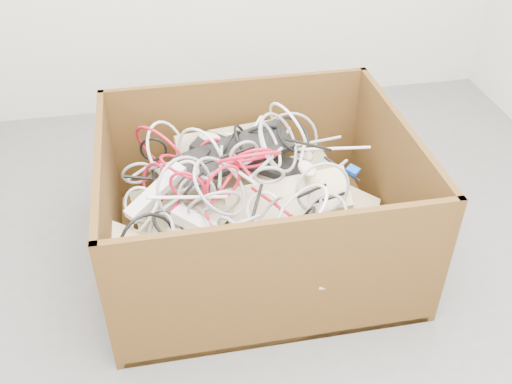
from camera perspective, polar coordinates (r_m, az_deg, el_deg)
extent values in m
plane|color=#565659|center=(2.29, 3.56, -8.93)|extent=(3.00, 3.00, 0.00)
cube|color=#402810|center=(2.40, 0.09, -5.74)|extent=(1.13, 0.94, 0.03)
cube|color=#402810|center=(2.60, -1.80, 5.41)|extent=(1.13, 0.02, 0.56)
cube|color=#402810|center=(1.90, 2.72, -9.17)|extent=(1.13, 0.03, 0.56)
cube|color=#402810|center=(2.38, 13.31, 0.81)|extent=(0.03, 0.89, 0.56)
cube|color=#402810|center=(2.22, -14.10, -2.36)|extent=(0.02, 0.89, 0.56)
cube|color=tan|center=(2.37, 0.01, -4.15)|extent=(0.99, 0.86, 0.18)
cube|color=tan|center=(2.26, -2.04, -4.02)|extent=(0.71, 0.64, 0.19)
cube|color=beige|center=(2.31, -4.68, -2.04)|extent=(0.49, 0.28, 0.07)
cube|color=beige|center=(2.39, 6.84, 0.45)|extent=(0.46, 0.36, 0.19)
cube|color=beige|center=(2.14, -0.72, -4.73)|extent=(0.28, 0.48, 0.13)
cube|color=beige|center=(2.06, -9.28, -6.17)|extent=(0.47, 0.34, 0.17)
cube|color=beige|center=(2.12, 6.14, -5.15)|extent=(0.20, 0.47, 0.10)
cube|color=beige|center=(2.46, -2.57, 4.47)|extent=(0.46, 0.19, 0.18)
cube|color=beige|center=(2.20, -3.89, -1.61)|extent=(0.39, 0.46, 0.16)
cube|color=beige|center=(2.16, 3.09, -0.63)|extent=(0.45, 0.20, 0.18)
cube|color=black|center=(2.30, -0.57, 3.40)|extent=(0.48, 0.36, 0.12)
cube|color=black|center=(2.25, -2.25, 3.80)|extent=(0.49, 0.27, 0.12)
ellipsoid|color=beige|center=(2.30, -8.39, 1.02)|extent=(0.11, 0.08, 0.04)
ellipsoid|color=beige|center=(2.37, 4.74, 3.70)|extent=(0.09, 0.11, 0.04)
ellipsoid|color=beige|center=(2.01, 0.59, -4.37)|extent=(0.10, 0.07, 0.04)
ellipsoid|color=beige|center=(2.13, 5.02, 2.29)|extent=(0.08, 0.11, 0.04)
ellipsoid|color=beige|center=(2.35, -4.59, 5.35)|extent=(0.11, 0.11, 0.04)
ellipsoid|color=black|center=(2.03, 7.34, -4.87)|extent=(0.11, 0.11, 0.04)
cube|color=white|center=(2.14, -9.73, 0.02)|extent=(0.24, 0.22, 0.11)
cube|color=white|center=(2.01, -4.51, -3.81)|extent=(0.27, 0.23, 0.10)
cube|color=#0B3CB1|center=(2.26, 9.44, 2.09)|extent=(0.06, 0.06, 0.03)
torus|color=gray|center=(2.18, 2.21, 4.86)|extent=(0.20, 0.30, 0.28)
torus|color=gray|center=(2.03, -4.12, -1.24)|extent=(0.24, 0.10, 0.22)
torus|color=black|center=(2.35, 0.66, 5.47)|extent=(0.22, 0.11, 0.20)
torus|color=silver|center=(2.35, -8.69, 4.04)|extent=(0.19, 0.29, 0.31)
torus|color=black|center=(2.00, -8.49, -3.31)|extent=(0.15, 0.19, 0.13)
torus|color=black|center=(2.27, -1.13, 4.77)|extent=(0.12, 0.19, 0.16)
torus|color=gray|center=(2.30, -9.18, 2.42)|extent=(0.15, 0.11, 0.12)
torus|color=red|center=(2.18, -6.73, 2.32)|extent=(0.24, 0.23, 0.16)
torus|color=gray|center=(2.00, 6.81, -2.31)|extent=(0.19, 0.22, 0.15)
torus|color=black|center=(2.30, -2.38, 4.37)|extent=(0.13, 0.13, 0.16)
torus|color=gray|center=(2.07, 6.54, 0.33)|extent=(0.28, 0.07, 0.28)
torus|color=black|center=(2.14, 7.01, -0.57)|extent=(0.19, 0.15, 0.13)
torus|color=black|center=(2.28, -5.42, 3.13)|extent=(0.11, 0.14, 0.14)
torus|color=black|center=(1.94, -10.50, -4.96)|extent=(0.23, 0.17, 0.26)
torus|color=silver|center=(2.18, 1.44, 4.61)|extent=(0.13, 0.25, 0.23)
torus|color=silver|center=(2.30, -5.48, 3.64)|extent=(0.22, 0.23, 0.31)
torus|color=gray|center=(2.18, -6.77, 1.20)|extent=(0.15, 0.24, 0.20)
torus|color=gray|center=(2.00, -9.31, -4.15)|extent=(0.11, 0.20, 0.19)
torus|color=silver|center=(2.01, 0.75, -1.76)|extent=(0.14, 0.14, 0.16)
torus|color=silver|center=(2.15, -7.17, 1.54)|extent=(0.16, 0.18, 0.11)
torus|color=black|center=(2.07, -6.33, 0.53)|extent=(0.12, 0.17, 0.17)
torus|color=silver|center=(1.99, 6.74, -3.17)|extent=(0.05, 0.14, 0.14)
torus|color=silver|center=(2.18, -11.17, -1.24)|extent=(0.13, 0.13, 0.16)
torus|color=gray|center=(2.01, -3.53, 0.59)|extent=(0.21, 0.29, 0.24)
torus|color=black|center=(2.37, -9.98, 4.12)|extent=(0.16, 0.03, 0.16)
torus|color=gray|center=(1.93, 0.90, -3.18)|extent=(0.19, 0.24, 0.24)
torus|color=red|center=(2.31, -4.34, 4.24)|extent=(0.15, 0.04, 0.15)
torus|color=red|center=(2.32, -9.28, 4.06)|extent=(0.26, 0.25, 0.34)
torus|color=gray|center=(2.00, -10.50, -7.42)|extent=(0.21, 0.23, 0.13)
torus|color=silver|center=(1.92, 4.28, -2.03)|extent=(0.24, 0.28, 0.18)
torus|color=red|center=(2.26, -9.82, 0.87)|extent=(0.12, 0.20, 0.21)
torus|color=gray|center=(1.90, -1.56, -3.02)|extent=(0.20, 0.15, 0.15)
torus|color=silver|center=(2.17, -10.75, -1.82)|extent=(0.18, 0.26, 0.20)
torus|color=red|center=(2.12, -0.15, 3.28)|extent=(0.21, 0.12, 0.18)
torus|color=red|center=(2.05, -6.74, 0.57)|extent=(0.18, 0.09, 0.19)
torus|color=red|center=(2.03, -3.22, 0.92)|extent=(0.19, 0.10, 0.21)
torus|color=gray|center=(2.15, -1.18, 3.78)|extent=(0.17, 0.05, 0.17)
torus|color=gray|center=(2.44, 3.29, 5.05)|extent=(0.33, 0.10, 0.32)
torus|color=gray|center=(2.32, -11.47, 1.80)|extent=(0.18, 0.07, 0.18)
torus|color=black|center=(1.98, 4.72, -3.08)|extent=(0.11, 0.17, 0.17)
torus|color=gray|center=(2.10, -5.78, -0.20)|extent=(0.17, 0.09, 0.15)
torus|color=gray|center=(1.91, -2.62, -3.80)|extent=(0.10, 0.13, 0.15)
torus|color=silver|center=(2.41, -0.32, 5.88)|extent=(0.14, 0.16, 0.19)
torus|color=red|center=(2.04, -0.70, 3.35)|extent=(0.33, 0.26, 0.21)
torus|color=gray|center=(2.08, -6.89, 0.23)|extent=(0.25, 0.23, 0.31)
torus|color=silver|center=(2.39, 3.15, 6.14)|extent=(0.16, 0.31, 0.33)
torus|color=black|center=(2.30, 3.68, 5.60)|extent=(0.20, 0.21, 0.12)
torus|color=gray|center=(1.99, 1.28, 1.66)|extent=(0.14, 0.06, 0.13)
cylinder|color=silver|center=(2.00, -6.66, -0.51)|extent=(0.28, 0.06, 0.08)
cylinder|color=gray|center=(2.14, 5.19, 0.70)|extent=(0.06, 0.23, 0.02)
cylinder|color=red|center=(2.11, -1.26, 2.48)|extent=(0.07, 0.15, 0.06)
cylinder|color=red|center=(1.94, -4.17, -3.39)|extent=(0.05, 0.14, 0.01)
cylinder|color=red|center=(2.03, 1.46, -0.93)|extent=(0.10, 0.25, 0.07)
cylinder|color=black|center=(1.93, -0.33, -2.49)|extent=(0.12, 0.25, 0.10)
cylinder|color=gray|center=(2.11, -6.79, -0.03)|extent=(0.23, 0.16, 0.05)
cylinder|color=gray|center=(2.06, 0.95, 2.83)|extent=(0.16, 0.19, 0.02)
cylinder|color=black|center=(2.08, 5.51, 0.13)|extent=(0.13, 0.09, 0.04)
cylinder|color=black|center=(2.17, -2.89, 3.56)|extent=(0.22, 0.08, 0.03)
cylinder|color=black|center=(2.23, 5.12, 4.65)|extent=(0.18, 0.03, 0.07)
cylinder|color=silver|center=(2.43, -11.00, 2.15)|extent=(0.13, 0.12, 0.02)
cylinder|color=silver|center=(2.37, 2.65, 5.11)|extent=(0.12, 0.22, 0.04)
cylinder|color=silver|center=(2.27, 4.63, 4.16)|extent=(0.09, 0.22, 0.06)
cylinder|color=silver|center=(2.39, -1.15, 5.43)|extent=(0.16, 0.05, 0.04)
cylinder|color=silver|center=(2.41, -1.98, 5.20)|extent=(0.14, 0.11, 0.02)
cylinder|color=gray|center=(2.15, -3.48, 2.56)|extent=(0.06, 0.24, 0.03)
cylinder|color=black|center=(2.28, 8.38, 2.26)|extent=(0.12, 0.12, 0.07)
cylinder|color=silver|center=(2.06, -1.85, 2.04)|extent=(0.10, 0.26, 0.08)
cylinder|color=red|center=(2.11, -2.56, 1.51)|extent=(0.18, 0.21, 0.08)
cylinder|color=gray|center=(2.00, -4.87, -2.41)|extent=(0.05, 0.18, 0.07)
cylinder|color=gray|center=(2.05, 6.31, -1.41)|extent=(0.06, 0.14, 0.03)
cylinder|color=black|center=(2.25, -9.90, 1.21)|extent=(0.02, 0.18, 0.03)
cylinder|color=silver|center=(2.33, 7.73, 4.23)|extent=(0.29, 0.02, 0.04)
cylinder|color=gray|center=(2.37, 5.11, 4.77)|extent=(0.28, 0.03, 0.03)
cylinder|color=silver|center=(2.39, -1.26, 4.72)|extent=(0.15, 0.08, 0.03)
cylinder|color=red|center=(2.14, -7.17, -0.48)|extent=(0.12, 0.19, 0.01)
cylinder|color=black|center=(2.26, -9.13, 1.21)|extent=(0.29, 0.04, 0.06)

